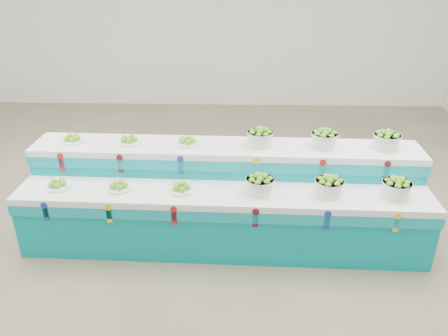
{
  "coord_description": "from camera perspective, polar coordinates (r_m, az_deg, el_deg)",
  "views": [
    {
      "loc": [
        0.62,
        -4.23,
        2.94
      ],
      "look_at": [
        0.49,
        0.04,
        0.87
      ],
      "focal_mm": 35.36,
      "sensor_mm": 36.0,
      "label": 1
    }
  ],
  "objects": [
    {
      "name": "display_stand",
      "position": [
        4.91,
        -0.0,
        -3.78
      ],
      "size": [
        4.38,
        1.23,
        1.02
      ],
      "primitive_type": null,
      "rotation": [
        0.0,
        0.0,
        -0.03
      ],
      "color": "#02959D",
      "rests_on": "ground"
    },
    {
      "name": "plate_upper_right",
      "position": [
        4.94,
        -4.79,
        3.54
      ],
      "size": [
        0.27,
        0.27,
        0.09
      ],
      "primitive_type": "cylinder",
      "rotation": [
        0.0,
        0.0,
        -0.03
      ],
      "color": "white",
      "rests_on": "display_stand"
    },
    {
      "name": "back_wall",
      "position": [
        9.29,
        -2.2,
        20.06
      ],
      "size": [
        10.0,
        0.0,
        10.0
      ],
      "primitive_type": "plane",
      "rotation": [
        1.57,
        0.0,
        0.0
      ],
      "color": "silver",
      "rests_on": "ground"
    },
    {
      "name": "plate_upper_left",
      "position": [
        5.29,
        -19.04,
        3.67
      ],
      "size": [
        0.27,
        0.27,
        0.09
      ],
      "primitive_type": "cylinder",
      "rotation": [
        0.0,
        0.0,
        -0.03
      ],
      "color": "white",
      "rests_on": "display_stand"
    },
    {
      "name": "basket_upper_right",
      "position": [
        5.1,
        20.28,
        3.42
      ],
      "size": [
        0.3,
        0.3,
        0.21
      ],
      "primitive_type": null,
      "rotation": [
        0.0,
        0.0,
        -0.03
      ],
      "color": "silver",
      "rests_on": "display_stand"
    },
    {
      "name": "plate_lower_mid",
      "position": [
        4.73,
        -13.46,
        -2.21
      ],
      "size": [
        0.27,
        0.27,
        0.09
      ],
      "primitive_type": "cylinder",
      "rotation": [
        0.0,
        0.0,
        -0.03
      ],
      "color": "white",
      "rests_on": "display_stand"
    },
    {
      "name": "basket_lower_mid",
      "position": [
        4.59,
        13.43,
        -2.29
      ],
      "size": [
        0.3,
        0.3,
        0.21
      ],
      "primitive_type": null,
      "rotation": [
        0.0,
        0.0,
        -0.03
      ],
      "color": "silver",
      "rests_on": "display_stand"
    },
    {
      "name": "plate_lower_right",
      "position": [
        4.59,
        -5.54,
        -2.49
      ],
      "size": [
        0.27,
        0.27,
        0.09
      ],
      "primitive_type": "cylinder",
      "rotation": [
        0.0,
        0.0,
        -0.03
      ],
      "color": "white",
      "rests_on": "display_stand"
    },
    {
      "name": "plate_upper_mid",
      "position": [
        5.08,
        -12.19,
        3.64
      ],
      "size": [
        0.27,
        0.27,
        0.09
      ],
      "primitive_type": "cylinder",
      "rotation": [
        0.0,
        0.0,
        -0.03
      ],
      "color": "white",
      "rests_on": "display_stand"
    },
    {
      "name": "basket_lower_left",
      "position": [
        4.51,
        4.67,
        -2.1
      ],
      "size": [
        0.3,
        0.3,
        0.21
      ],
      "primitive_type": null,
      "rotation": [
        0.0,
        0.0,
        -0.03
      ],
      "color": "silver",
      "rests_on": "display_stand"
    },
    {
      "name": "basket_upper_mid",
      "position": [
        4.95,
        12.83,
        3.73
      ],
      "size": [
        0.3,
        0.3,
        0.21
      ],
      "primitive_type": null,
      "rotation": [
        0.0,
        0.0,
        -0.03
      ],
      "color": "silver",
      "rests_on": "display_stand"
    },
    {
      "name": "basket_lower_right",
      "position": [
        4.76,
        21.4,
        -2.41
      ],
      "size": [
        0.3,
        0.3,
        0.21
      ],
      "primitive_type": null,
      "rotation": [
        0.0,
        0.0,
        -0.03
      ],
      "color": "silver",
      "rests_on": "display_stand"
    },
    {
      "name": "plate_lower_left",
      "position": [
        4.96,
        -20.72,
        -1.92
      ],
      "size": [
        0.27,
        0.27,
        0.09
      ],
      "primitive_type": "cylinder",
      "rotation": [
        0.0,
        0.0,
        -0.03
      ],
      "color": "white",
      "rests_on": "display_stand"
    },
    {
      "name": "ground",
      "position": [
        5.18,
        -5.5,
        -8.79
      ],
      "size": [
        10.0,
        10.0,
        0.0
      ],
      "primitive_type": "plane",
      "color": "brown",
      "rests_on": "ground"
    },
    {
      "name": "basket_upper_left",
      "position": [
        4.88,
        4.69,
        3.99
      ],
      "size": [
        0.3,
        0.3,
        0.21
      ],
      "primitive_type": null,
      "rotation": [
        0.0,
        0.0,
        -0.03
      ],
      "color": "silver",
      "rests_on": "display_stand"
    }
  ]
}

